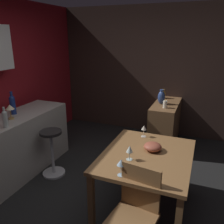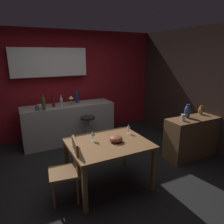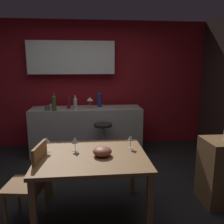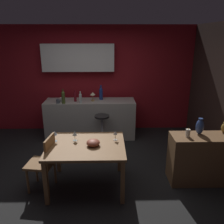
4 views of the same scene
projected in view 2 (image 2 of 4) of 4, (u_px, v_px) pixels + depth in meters
ground_plane at (95, 171)px, 3.73m from camera, size 9.00×9.00×0.00m
wall_kitchen_back at (59, 80)px, 5.10m from camera, size 5.20×0.33×2.60m
wall_side_right at (192, 87)px, 4.74m from camera, size 0.10×4.40×2.60m
dining_table at (108, 147)px, 3.19m from camera, size 1.20×0.98×0.74m
kitchen_counter at (69, 123)px, 4.92m from camera, size 2.10×0.60×0.90m
sideboard_cabinet at (191, 137)px, 4.18m from camera, size 1.10×0.44×0.82m
chair_near_window at (68, 169)px, 2.90m from camera, size 0.45×0.45×0.90m
bar_stool at (88, 131)px, 4.62m from camera, size 0.34×0.34×0.71m
wine_glass_left at (129, 127)px, 3.47m from camera, size 0.07×0.07×0.16m
wine_glass_right at (93, 134)px, 3.18m from camera, size 0.07×0.07×0.17m
wine_glass_center at (73, 137)px, 3.02m from camera, size 0.08×0.08×0.17m
fruit_bowl at (116, 139)px, 3.17m from camera, size 0.21×0.21×0.10m
wine_bottle_olive at (43, 103)px, 4.31m from camera, size 0.08×0.08×0.33m
wine_bottle_clear at (61, 102)px, 4.50m from camera, size 0.06×0.06×0.27m
wine_bottle_ruby at (53, 101)px, 4.58m from camera, size 0.06×0.06×0.26m
wine_bottle_cobalt at (77, 96)px, 4.95m from camera, size 0.08×0.08×0.34m
cup_white at (40, 106)px, 4.44m from camera, size 0.12×0.09×0.10m
cup_slate at (37, 108)px, 4.30m from camera, size 0.12×0.08×0.09m
counter_lamp at (71, 98)px, 4.76m from camera, size 0.12×0.12×0.21m
pillar_candle_tall at (183, 117)px, 3.90m from camera, size 0.07×0.07×0.15m
vase_ceramic_blue at (188, 111)px, 4.07m from camera, size 0.13×0.13×0.27m
vase_brass at (201, 110)px, 4.31m from camera, size 0.10×0.10×0.18m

